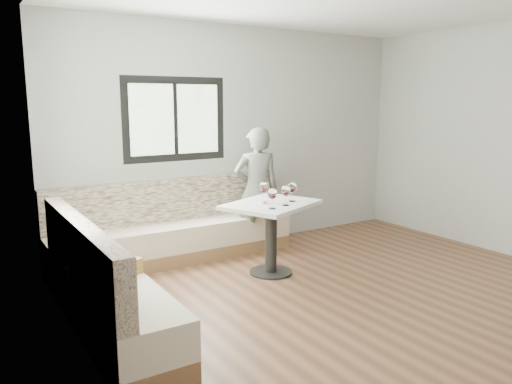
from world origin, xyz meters
TOP-DOWN VIEW (x-y plane):
  - room at (-0.08, 0.08)m, footprint 5.01×5.01m
  - banquette at (-1.59, 1.63)m, footprint 2.92×2.80m
  - table at (-0.34, 1.27)m, footprint 1.17×1.06m
  - person at (-0.03, 2.06)m, footprint 0.65×0.51m
  - olive_ramekin at (-0.44, 1.28)m, footprint 0.09×0.09m
  - wine_glass_a at (-0.50, 1.00)m, footprint 0.10×0.10m
  - wine_glass_b at (-0.29, 1.07)m, footprint 0.10×0.10m
  - wine_glass_c at (-0.11, 1.20)m, footprint 0.10×0.10m
  - wine_glass_d at (-0.36, 1.39)m, footprint 0.10×0.10m

SIDE VIEW (x-z plane):
  - banquette at x=-1.59m, z-range -0.14..0.81m
  - table at x=-0.34m, z-range 0.20..0.99m
  - person at x=-0.03m, z-range 0.00..1.56m
  - olive_ramekin at x=-0.44m, z-range 0.79..0.82m
  - wine_glass_a at x=-0.50m, z-range 0.83..1.05m
  - wine_glass_b at x=-0.29m, z-range 0.83..1.05m
  - wine_glass_c at x=-0.11m, z-range 0.83..1.05m
  - wine_glass_d at x=-0.36m, z-range 0.83..1.05m
  - room at x=-0.08m, z-range 0.01..2.82m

